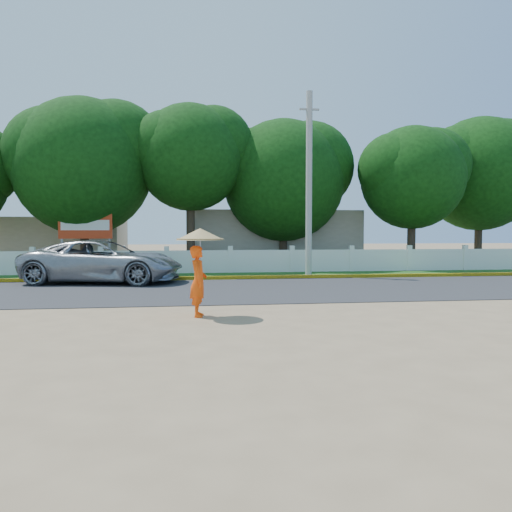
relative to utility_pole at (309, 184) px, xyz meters
The scene contains 12 objects.
ground 10.76m from the utility_pole, 109.86° to the right, with size 120.00×120.00×0.00m, color #9E8460.
road 7.19m from the utility_pole, 124.84° to the right, with size 60.00×7.00×0.02m, color #38383A.
grass_verge 5.32m from the utility_pole, behind, with size 60.00×3.50×0.03m, color #2D601E.
curb 5.41m from the utility_pole, 158.92° to the right, with size 40.00×0.18×0.16m, color yellow.
fence 5.24m from the utility_pole, 151.31° to the left, with size 40.00×0.10×1.10m, color silver.
building_near 9.01m from the utility_pole, 92.50° to the left, with size 10.00×6.00×3.20m, color #B7AD99.
building_far 16.71m from the utility_pole, 144.20° to the left, with size 8.00×5.00×2.80m, color #B7AD99.
utility_pole is the anchor object (origin of this frame).
vehicle 9.42m from the utility_pole, 167.34° to the right, with size 2.78×6.04×1.68m, color #979A9F.
monk_with_parasol 11.53m from the utility_pole, 117.06° to the right, with size 1.16×1.16×2.11m.
billboard 10.85m from the utility_pole, 163.98° to the left, with size 2.50×0.13×2.95m.
tree_row 5.35m from the utility_pole, 109.73° to the left, with size 34.77×8.21×8.80m.
Camera 1 is at (-1.95, -12.52, 2.07)m, focal length 35.00 mm.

